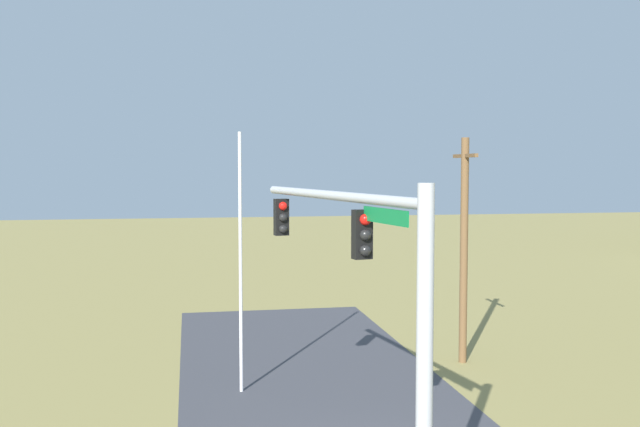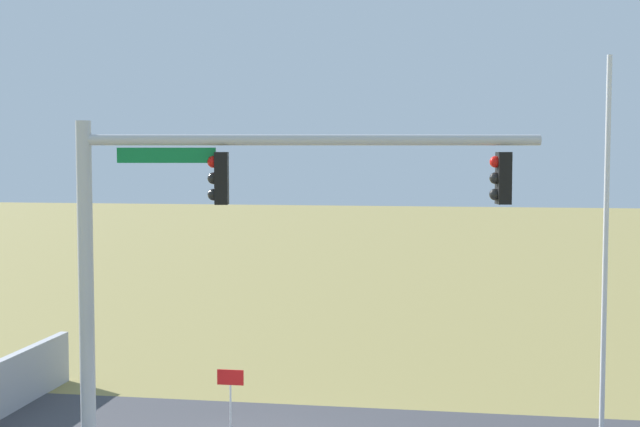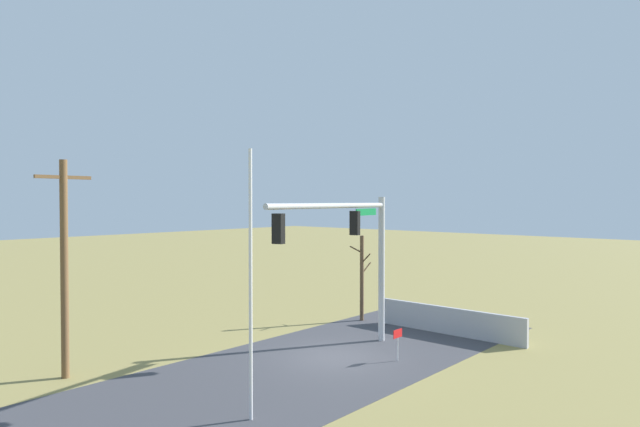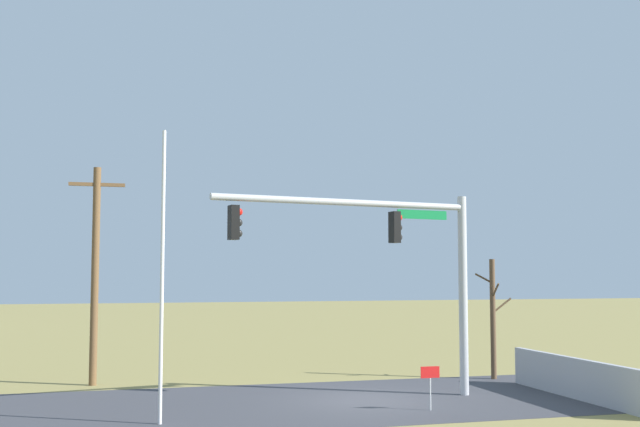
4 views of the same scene
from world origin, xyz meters
TOP-DOWN VIEW (x-y plane):
  - road_surface at (-4.00, 0.00)m, footprint 28.00×8.00m
  - signal_mast at (0.93, -0.35)m, footprint 8.38×1.71m
  - flagpole at (-6.25, -2.21)m, footprint 0.10×0.10m
  - utility_pole at (-8.08, 5.34)m, footprint 1.90×0.26m

SIDE VIEW (x-z plane):
  - road_surface at x=-4.00m, z-range 0.00..0.01m
  - flagpole at x=-6.25m, z-range 0.00..7.55m
  - utility_pole at x=-8.08m, z-range 0.16..7.68m
  - signal_mast at x=0.93m, z-range 1.35..7.64m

